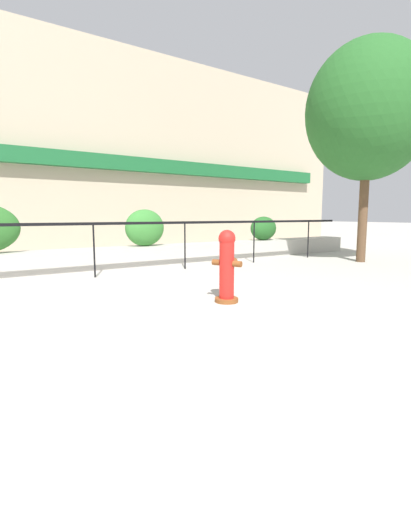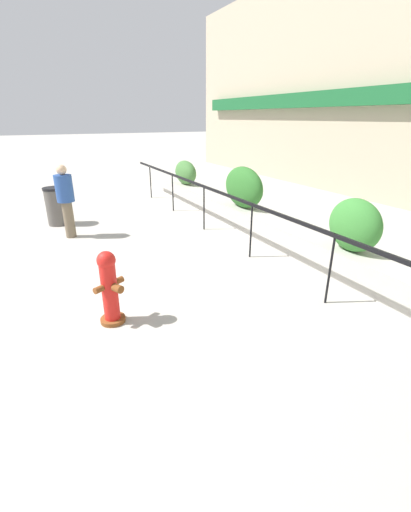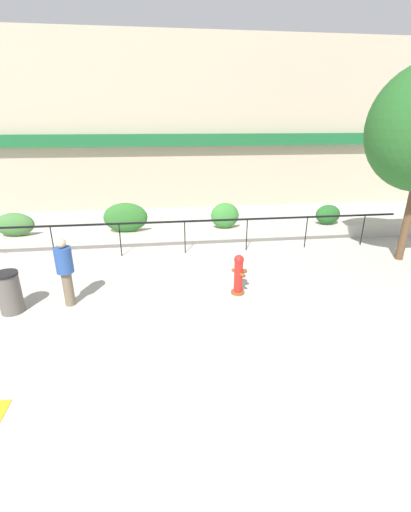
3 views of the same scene
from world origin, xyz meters
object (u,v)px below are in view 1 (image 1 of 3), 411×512
Objects in this scene: hedge_bush_3 at (263,228)px; street_tree at (368,112)px; hedge_bush_2 at (145,228)px; fire_hydrant at (227,265)px.

hedge_bush_3 is 0.16× the size of street_tree.
hedge_bush_2 is 0.18× the size of street_tree.
street_tree is (5.77, 1.67, 3.47)m from fire_hydrant.
hedge_bush_3 reaches higher than fire_hydrant.
street_tree is (1.35, -2.55, 3.15)m from hedge_bush_3.
hedge_bush_2 is 4.02m from hedge_bush_3.
hedge_bush_2 is at bearing 154.58° from street_tree.
hedge_bush_2 reaches higher than fire_hydrant.
fire_hydrant is (-0.41, -4.22, -0.42)m from hedge_bush_2.
street_tree is at bearing -62.18° from hedge_bush_3.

